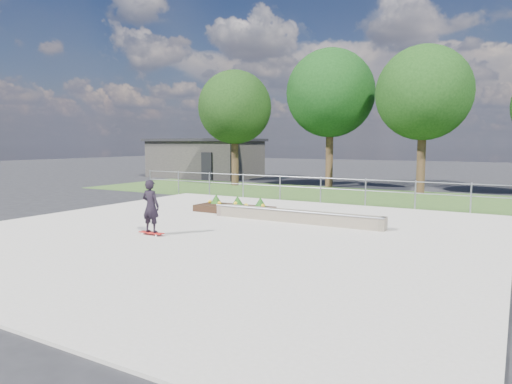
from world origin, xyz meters
TOP-DOWN VIEW (x-y plane):
  - ground at (0.00, 0.00)m, footprint 120.00×120.00m
  - grass_verge at (0.00, 11.00)m, footprint 30.00×8.00m
  - concrete_slab at (0.00, 0.00)m, footprint 15.00×15.00m
  - fence at (0.00, 7.50)m, footprint 20.06×0.06m
  - building at (-14.00, 18.00)m, footprint 8.40×5.40m
  - tree_far_left at (-8.00, 13.00)m, footprint 4.55×4.55m
  - tree_mid_left at (-2.50, 15.00)m, footprint 5.25×5.25m
  - tree_mid_right at (3.00, 14.00)m, footprint 4.90×4.90m
  - grind_ledge at (1.16, 2.40)m, footprint 6.00×0.44m
  - planter_bed at (-1.75, 3.26)m, footprint 3.00×1.20m
  - skateboarder at (-1.47, -1.57)m, footprint 0.80×0.40m

SIDE VIEW (x-z plane):
  - ground at x=0.00m, z-range 0.00..0.00m
  - grass_verge at x=0.00m, z-range 0.00..0.02m
  - concrete_slab at x=0.00m, z-range 0.00..0.06m
  - planter_bed at x=-1.75m, z-range -0.06..0.55m
  - grind_ledge at x=1.16m, z-range 0.05..0.48m
  - fence at x=0.00m, z-range 0.17..1.37m
  - skateboarder at x=-1.47m, z-range 0.09..1.68m
  - building at x=-14.00m, z-range 0.01..3.01m
  - tree_far_left at x=-8.00m, z-range 1.28..8.43m
  - tree_mid_right at x=3.00m, z-range 1.38..9.08m
  - tree_mid_left at x=-2.50m, z-range 1.48..9.73m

